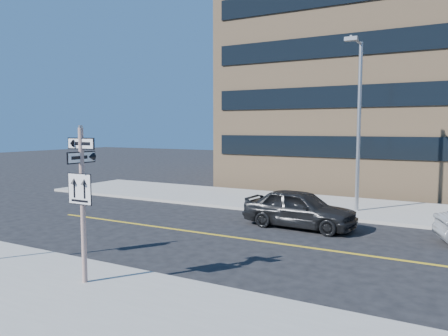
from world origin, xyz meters
The scene contains 5 objects.
ground centered at (0.00, 0.00, 0.00)m, with size 120.00×120.00×0.00m, color black.
sign_pole centered at (0.00, -2.51, 2.44)m, with size 0.92×0.92×4.06m.
parked_car_a centered at (2.57, 6.79, 0.80)m, with size 4.71×1.89×1.60m, color black.
streetlight_a centered at (4.00, 10.76, 4.76)m, with size 0.55×2.25×8.00m.
building_brick centered at (2.00, 25.00, 9.00)m, with size 18.00×18.00×18.00m, color #A2805A.
Camera 1 is at (8.51, -10.38, 4.15)m, focal length 35.00 mm.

